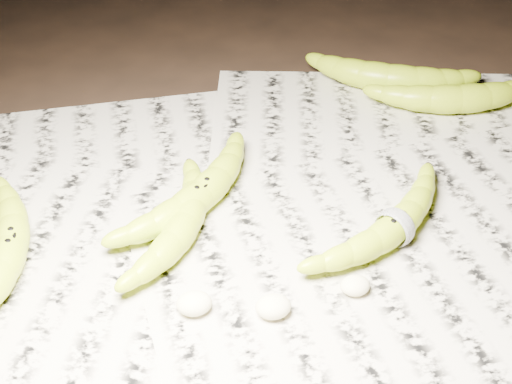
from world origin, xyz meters
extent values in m
plane|color=black|center=(0.00, 0.00, 0.00)|extent=(3.00, 3.00, 0.00)
cube|color=beige|center=(0.03, 0.04, 0.00)|extent=(0.90, 0.70, 0.01)
torus|color=white|center=(0.13, 0.00, 0.02)|extent=(0.03, 0.04, 0.04)
ellipsoid|color=#F4EABD|center=(-0.09, -0.06, 0.02)|extent=(0.03, 0.03, 0.02)
ellipsoid|color=#F4EABD|center=(-0.02, -0.08, 0.02)|extent=(0.03, 0.03, 0.02)
ellipsoid|color=#F4EABD|center=(0.07, -0.07, 0.02)|extent=(0.03, 0.02, 0.02)
camera|label=1|loc=(-0.12, -0.52, 0.51)|focal=50.00mm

